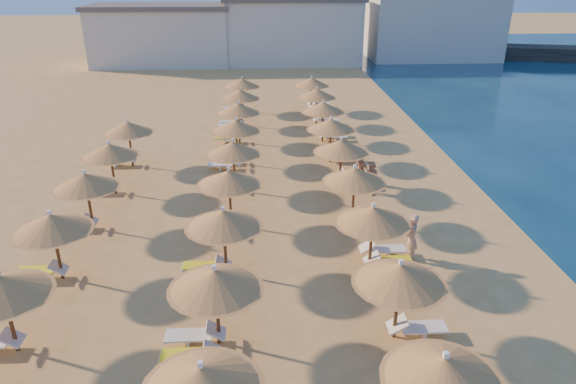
{
  "coord_description": "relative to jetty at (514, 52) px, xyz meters",
  "views": [
    {
      "loc": [
        -1.1,
        -16.59,
        10.43
      ],
      "look_at": [
        0.0,
        4.0,
        1.3
      ],
      "focal_mm": 32.0,
      "sensor_mm": 36.0,
      "label": 1
    }
  ],
  "objects": [
    {
      "name": "jetty",
      "position": [
        0.0,
        0.0,
        0.0
      ],
      "size": [
        30.05,
        11.38,
        1.5
      ],
      "primitive_type": "cube",
      "rotation": [
        0.0,
        0.0,
        -0.25
      ],
      "color": "black",
      "rests_on": "ground"
    },
    {
      "name": "parasol_row_inland",
      "position": [
        -38.33,
        -44.37,
        1.46
      ],
      "size": [
        2.8,
        21.91,
        2.72
      ],
      "color": "brown",
      "rests_on": "ground"
    },
    {
      "name": "parasol_row_west",
      "position": [
        -32.39,
        -42.45,
        1.46
      ],
      "size": [
        2.8,
        41.02,
        2.72
      ],
      "color": "brown",
      "rests_on": "ground"
    },
    {
      "name": "hotel_blocks",
      "position": [
        -25.3,
        -0.66,
        2.95
      ],
      "size": [
        47.42,
        10.52,
        8.1
      ],
      "color": "beige",
      "rests_on": "ground"
    },
    {
      "name": "parasol_row_east",
      "position": [
        -27.07,
        -42.45,
        1.46
      ],
      "size": [
        2.8,
        41.02,
        2.72
      ],
      "color": "brown",
      "rests_on": "ground"
    },
    {
      "name": "loungers",
      "position": [
        -31.13,
        -42.78,
        -0.41
      ],
      "size": [
        14.46,
        39.72,
        0.66
      ],
      "color": "white",
      "rests_on": "ground"
    },
    {
      "name": "beachgoer_a",
      "position": [
        -25.36,
        -45.65,
        0.19
      ],
      "size": [
        0.5,
        0.72,
        1.88
      ],
      "primitive_type": "imported",
      "rotation": [
        0.0,
        0.0,
        -1.64
      ],
      "color": "tan",
      "rests_on": "ground"
    },
    {
      "name": "beachgoer_c",
      "position": [
        -25.92,
        -38.09,
        0.03
      ],
      "size": [
        0.9,
        0.94,
        1.57
      ],
      "primitive_type": "imported",
      "rotation": [
        0.0,
        0.0,
        -0.83
      ],
      "color": "tan",
      "rests_on": "ground"
    },
    {
      "name": "ground",
      "position": [
        -29.88,
        -45.91,
        -0.75
      ],
      "size": [
        220.0,
        220.0,
        0.0
      ],
      "primitive_type": "plane",
      "color": "tan",
      "rests_on": "ground"
    },
    {
      "name": "beachgoer_b",
      "position": [
        -25.65,
        -39.49,
        0.1
      ],
      "size": [
        0.92,
        1.02,
        1.71
      ],
      "primitive_type": "imported",
      "rotation": [
        0.0,
        0.0,
        -1.16
      ],
      "color": "tan",
      "rests_on": "ground"
    }
  ]
}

